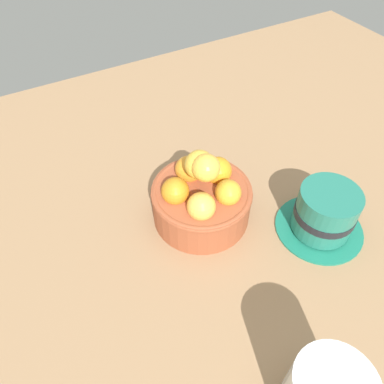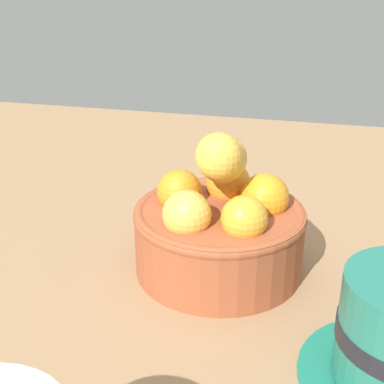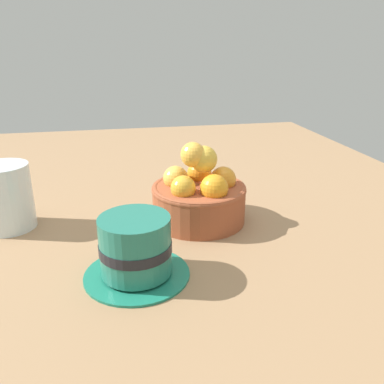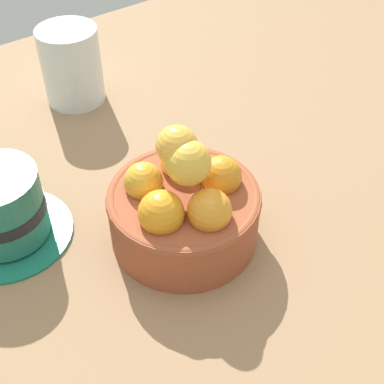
{
  "view_description": "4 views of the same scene",
  "coord_description": "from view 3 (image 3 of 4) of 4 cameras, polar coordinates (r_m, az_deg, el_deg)",
  "views": [
    {
      "loc": [
        18.23,
        30.0,
        42.9
      ],
      "look_at": [
        1.58,
        0.1,
        6.02
      ],
      "focal_mm": 35.02,
      "sensor_mm": 36.0,
      "label": 1
    },
    {
      "loc": [
        -7.26,
        38.02,
        23.98
      ],
      "look_at": [
        1.83,
        1.92,
        7.71
      ],
      "focal_mm": 49.4,
      "sensor_mm": 36.0,
      "label": 2
    },
    {
      "loc": [
        -53.9,
        11.96,
        25.8
      ],
      "look_at": [
        -1.39,
        1.33,
        5.25
      ],
      "focal_mm": 37.13,
      "sensor_mm": 36.0,
      "label": 3
    },
    {
      "loc": [
        -20.49,
        -28.38,
        38.48
      ],
      "look_at": [
        0.55,
        -0.5,
        5.86
      ],
      "focal_mm": 50.16,
      "sensor_mm": 36.0,
      "label": 4
    }
  ],
  "objects": [
    {
      "name": "terracotta_bowl",
      "position": [
        0.59,
        1.02,
        -0.43
      ],
      "size": [
        14.11,
        14.11,
        12.27
      ],
      "color": "#9E4C2D",
      "rests_on": "ground_plane"
    },
    {
      "name": "ground_plane",
      "position": [
        0.62,
        0.96,
        -5.68
      ],
      "size": [
        140.52,
        94.56,
        3.84
      ],
      "primitive_type": "cube",
      "color": "#997551"
    },
    {
      "name": "water_glass",
      "position": [
        0.63,
        -25.19,
        -0.65
      ],
      "size": [
        7.42,
        7.42,
        9.56
      ],
      "primitive_type": "cylinder",
      "color": "silver",
      "rests_on": "ground_plane"
    },
    {
      "name": "coffee_cup",
      "position": [
        0.46,
        -8.09,
        -8.18
      ],
      "size": [
        12.35,
        12.35,
        7.42
      ],
      "color": "#1B775E",
      "rests_on": "ground_plane"
    }
  ]
}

